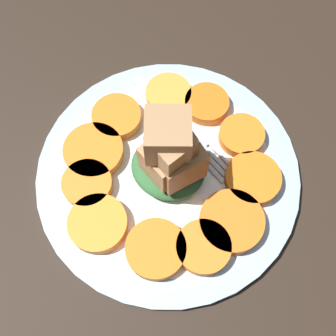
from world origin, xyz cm
name	(u,v)px	position (x,y,z in cm)	size (l,w,h in cm)	color
table_slab	(168,178)	(0.00, 0.00, 1.00)	(120.00, 120.00, 2.00)	black
plate	(168,174)	(0.00, 0.00, 2.52)	(29.64, 29.64, 1.05)	#99B7D1
carrot_slice_0	(156,249)	(-3.17, 8.42, 3.79)	(6.28, 6.28, 1.37)	orange
carrot_slice_1	(203,247)	(-7.37, 5.92, 3.79)	(5.69, 5.69, 1.37)	orange
carrot_slice_2	(231,221)	(-8.73, 2.07, 3.79)	(6.87, 6.87, 1.37)	orange
carrot_slice_3	(253,179)	(-8.72, -3.44, 3.79)	(6.13, 6.13, 1.37)	orange
carrot_slice_4	(241,136)	(-5.39, -7.71, 3.79)	(5.20, 5.20, 1.37)	orange
carrot_slice_5	(205,103)	(0.22, -9.60, 3.79)	(5.26, 5.26, 1.37)	orange
carrot_slice_6	(169,94)	(4.61, -8.59, 3.79)	(5.45, 5.45, 1.37)	orange
carrot_slice_7	(117,117)	(8.45, -2.96, 3.79)	(5.76, 5.76, 1.37)	orange
carrot_slice_8	(94,151)	(8.43, 2.08, 3.79)	(6.76, 6.76, 1.37)	orange
carrot_slice_9	(87,184)	(6.89, 5.77, 3.79)	(5.47, 5.47, 1.37)	orange
carrot_slice_10	(98,224)	(3.50, 8.99, 3.79)	(6.29, 6.29, 1.37)	orange
center_pile	(171,157)	(-0.39, 0.15, 7.56)	(8.44, 7.49, 10.76)	#2D6033
fork	(182,128)	(1.20, -5.62, 3.30)	(16.50, 7.91, 0.40)	#B2B2B7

